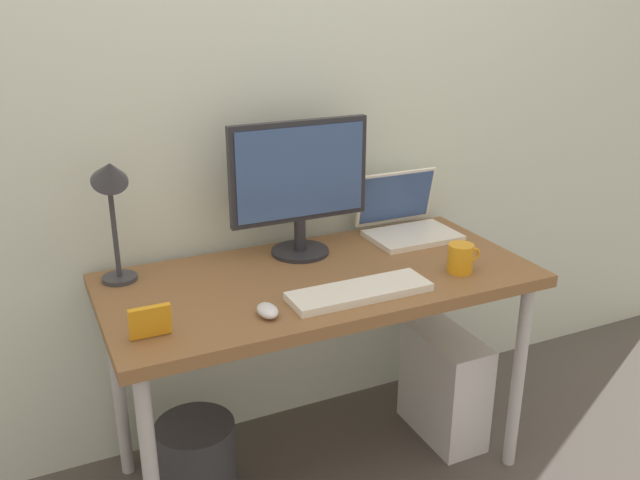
{
  "coord_description": "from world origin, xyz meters",
  "views": [
    {
      "loc": [
        -0.85,
        -1.82,
        1.63
      ],
      "look_at": [
        0.0,
        0.0,
        0.87
      ],
      "focal_mm": 38.03,
      "sensor_mm": 36.0,
      "label": 1
    }
  ],
  "objects_px": {
    "desk_lamp": "(111,192)",
    "computer_tower": "(444,385)",
    "monitor": "(300,181)",
    "desk": "(320,294)",
    "laptop": "(405,219)",
    "photo_frame": "(150,321)",
    "mouse": "(268,311)",
    "coffee_mug": "(461,258)",
    "wastebasket": "(197,463)",
    "keyboard": "(360,292)"
  },
  "relations": [
    {
      "from": "mouse",
      "to": "monitor",
      "type": "bearing_deg",
      "value": 55.51
    },
    {
      "from": "monitor",
      "to": "wastebasket",
      "type": "height_order",
      "value": "monitor"
    },
    {
      "from": "keyboard",
      "to": "photo_frame",
      "type": "relative_size",
      "value": 4.0
    },
    {
      "from": "monitor",
      "to": "desk_lamp",
      "type": "distance_m",
      "value": 0.61
    },
    {
      "from": "keyboard",
      "to": "wastebasket",
      "type": "xyz_separation_m",
      "value": [
        -0.48,
        0.21,
        -0.62
      ]
    },
    {
      "from": "coffee_mug",
      "to": "keyboard",
      "type": "bearing_deg",
      "value": -177.09
    },
    {
      "from": "desk_lamp",
      "to": "keyboard",
      "type": "height_order",
      "value": "desk_lamp"
    },
    {
      "from": "desk_lamp",
      "to": "computer_tower",
      "type": "height_order",
      "value": "desk_lamp"
    },
    {
      "from": "desk_lamp",
      "to": "computer_tower",
      "type": "bearing_deg",
      "value": -10.94
    },
    {
      "from": "laptop",
      "to": "monitor",
      "type": "bearing_deg",
      "value": -177.82
    },
    {
      "from": "desk",
      "to": "laptop",
      "type": "relative_size",
      "value": 4.33
    },
    {
      "from": "laptop",
      "to": "desk_lamp",
      "type": "xyz_separation_m",
      "value": [
        -1.04,
        -0.02,
        0.24
      ]
    },
    {
      "from": "monitor",
      "to": "desk_lamp",
      "type": "xyz_separation_m",
      "value": [
        -0.61,
        0.0,
        0.04
      ]
    },
    {
      "from": "laptop",
      "to": "keyboard",
      "type": "relative_size",
      "value": 0.73
    },
    {
      "from": "keyboard",
      "to": "computer_tower",
      "type": "distance_m",
      "value": 0.75
    },
    {
      "from": "coffee_mug",
      "to": "computer_tower",
      "type": "bearing_deg",
      "value": 60.25
    },
    {
      "from": "photo_frame",
      "to": "laptop",
      "type": "bearing_deg",
      "value": 21.29
    },
    {
      "from": "desk_lamp",
      "to": "mouse",
      "type": "distance_m",
      "value": 0.59
    },
    {
      "from": "desk",
      "to": "computer_tower",
      "type": "bearing_deg",
      "value": -1.72
    },
    {
      "from": "laptop",
      "to": "desk_lamp",
      "type": "bearing_deg",
      "value": -179.12
    },
    {
      "from": "desk",
      "to": "wastebasket",
      "type": "relative_size",
      "value": 4.61
    },
    {
      "from": "coffee_mug",
      "to": "wastebasket",
      "type": "relative_size",
      "value": 0.4
    },
    {
      "from": "desk",
      "to": "keyboard",
      "type": "bearing_deg",
      "value": -77.25
    },
    {
      "from": "mouse",
      "to": "photo_frame",
      "type": "distance_m",
      "value": 0.33
    },
    {
      "from": "monitor",
      "to": "keyboard",
      "type": "distance_m",
      "value": 0.46
    },
    {
      "from": "monitor",
      "to": "photo_frame",
      "type": "bearing_deg",
      "value": -147.14
    },
    {
      "from": "desk",
      "to": "laptop",
      "type": "bearing_deg",
      "value": 25.35
    },
    {
      "from": "photo_frame",
      "to": "mouse",
      "type": "bearing_deg",
      "value": -2.2
    },
    {
      "from": "keyboard",
      "to": "wastebasket",
      "type": "distance_m",
      "value": 0.81
    },
    {
      "from": "desk",
      "to": "coffee_mug",
      "type": "height_order",
      "value": "coffee_mug"
    },
    {
      "from": "laptop",
      "to": "photo_frame",
      "type": "bearing_deg",
      "value": -158.71
    },
    {
      "from": "monitor",
      "to": "coffee_mug",
      "type": "relative_size",
      "value": 4.12
    },
    {
      "from": "desk",
      "to": "coffee_mug",
      "type": "xyz_separation_m",
      "value": [
        0.42,
        -0.17,
        0.12
      ]
    },
    {
      "from": "laptop",
      "to": "wastebasket",
      "type": "bearing_deg",
      "value": -167.66
    },
    {
      "from": "laptop",
      "to": "coffee_mug",
      "type": "xyz_separation_m",
      "value": [
        -0.03,
        -0.38,
        -0.01
      ]
    },
    {
      "from": "monitor",
      "to": "keyboard",
      "type": "xyz_separation_m",
      "value": [
        0.03,
        -0.39,
        -0.25
      ]
    },
    {
      "from": "laptop",
      "to": "coffee_mug",
      "type": "bearing_deg",
      "value": -94.26
    },
    {
      "from": "monitor",
      "to": "photo_frame",
      "type": "distance_m",
      "value": 0.74
    },
    {
      "from": "keyboard",
      "to": "computer_tower",
      "type": "xyz_separation_m",
      "value": [
        0.47,
        0.17,
        -0.56
      ]
    },
    {
      "from": "wastebasket",
      "to": "desk_lamp",
      "type": "bearing_deg",
      "value": 130.39
    },
    {
      "from": "laptop",
      "to": "computer_tower",
      "type": "distance_m",
      "value": 0.65
    },
    {
      "from": "desk",
      "to": "laptop",
      "type": "distance_m",
      "value": 0.52
    },
    {
      "from": "coffee_mug",
      "to": "desk",
      "type": "bearing_deg",
      "value": 158.06
    },
    {
      "from": "monitor",
      "to": "computer_tower",
      "type": "distance_m",
      "value": 0.97
    },
    {
      "from": "monitor",
      "to": "mouse",
      "type": "distance_m",
      "value": 0.54
    },
    {
      "from": "desk_lamp",
      "to": "wastebasket",
      "type": "bearing_deg",
      "value": -49.61
    },
    {
      "from": "desk_lamp",
      "to": "mouse",
      "type": "xyz_separation_m",
      "value": [
        0.34,
        -0.4,
        -0.28
      ]
    },
    {
      "from": "mouse",
      "to": "coffee_mug",
      "type": "xyz_separation_m",
      "value": [
        0.68,
        0.03,
        0.03
      ]
    },
    {
      "from": "wastebasket",
      "to": "coffee_mug",
      "type": "bearing_deg",
      "value": -12.39
    },
    {
      "from": "desk_lamp",
      "to": "wastebasket",
      "type": "xyz_separation_m",
      "value": [
        0.15,
        -0.18,
        -0.9
      ]
    }
  ]
}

